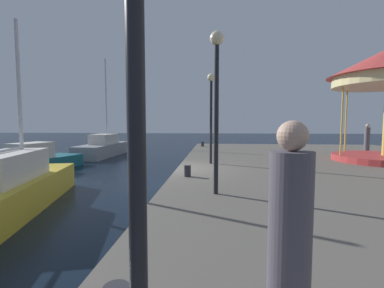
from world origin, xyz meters
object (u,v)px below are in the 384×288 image
at_px(bollard_north, 202,144).
at_px(person_near_carousel, 289,246).
at_px(lamp_post_far_end, 211,102).
at_px(lamp_post_mid_promenade, 217,84).
at_px(person_mid_promenade, 367,138).
at_px(motorboat_teal, 39,160).
at_px(sailboat_grey, 103,147).
at_px(bollard_center, 187,171).
at_px(sailboat_yellow, 6,190).

bearing_deg(bollard_north, person_near_carousel, -85.47).
distance_m(lamp_post_far_end, person_near_carousel, 10.44).
height_order(lamp_post_mid_promenade, bollard_north, lamp_post_mid_promenade).
relative_size(bollard_north, person_mid_promenade, 0.22).
relative_size(motorboat_teal, lamp_post_mid_promenade, 1.18).
bearing_deg(sailboat_grey, motorboat_teal, -97.45).
bearing_deg(lamp_post_mid_promenade, bollard_center, 113.65).
distance_m(sailboat_grey, lamp_post_far_end, 12.78).
bearing_deg(bollard_center, sailboat_yellow, -160.41).
relative_size(sailboat_yellow, motorboat_teal, 1.45).
relative_size(sailboat_yellow, bollard_center, 17.98).
bearing_deg(person_near_carousel, motorboat_teal, 130.90).
distance_m(lamp_post_mid_promenade, person_mid_promenade, 15.72).
bearing_deg(sailboat_yellow, person_near_carousel, -37.70).
distance_m(sailboat_yellow, bollard_north, 15.07).
xyz_separation_m(motorboat_teal, bollard_north, (8.98, 7.23, 0.42)).
height_order(lamp_post_mid_promenade, person_near_carousel, lamp_post_mid_promenade).
bearing_deg(lamp_post_mid_promenade, person_mid_promenade, 49.25).
height_order(bollard_center, bollard_north, same).
height_order(sailboat_grey, lamp_post_far_end, sailboat_grey).
xyz_separation_m(sailboat_yellow, motorboat_teal, (-3.72, 6.89, -0.10)).
bearing_deg(motorboat_teal, bollard_center, -29.20).
relative_size(bollard_north, person_near_carousel, 0.21).
distance_m(bollard_north, person_mid_promenade, 11.49).
height_order(lamp_post_mid_promenade, bollard_center, lamp_post_mid_promenade).
xyz_separation_m(motorboat_teal, person_mid_promenade, (20.14, 4.55, 1.07)).
bearing_deg(person_mid_promenade, bollard_center, -139.36).
distance_m(lamp_post_mid_promenade, bollard_north, 14.76).
distance_m(sailboat_yellow, person_near_carousel, 8.64).
bearing_deg(motorboat_teal, person_near_carousel, -49.10).
relative_size(motorboat_teal, person_mid_promenade, 2.72).
bearing_deg(person_mid_promenade, motorboat_teal, -167.26).
distance_m(lamp_post_mid_promenade, bollard_center, 3.63).
xyz_separation_m(motorboat_teal, lamp_post_far_end, (9.76, -1.90, 3.05)).
bearing_deg(sailboat_yellow, lamp_post_mid_promenade, -3.34).
bearing_deg(motorboat_teal, sailboat_yellow, -61.61).
relative_size(sailboat_grey, person_mid_promenade, 4.36).
distance_m(sailboat_yellow, sailboat_grey, 14.00).
bearing_deg(sailboat_grey, lamp_post_mid_promenade, -57.20).
bearing_deg(lamp_post_mid_promenade, motorboat_teal, 143.94).
relative_size(sailboat_yellow, bollard_north, 17.98).
xyz_separation_m(sailboat_yellow, lamp_post_mid_promenade, (6.24, -0.36, 3.00)).
bearing_deg(person_mid_promenade, sailboat_yellow, -145.11).
bearing_deg(person_mid_promenade, lamp_post_far_end, -148.11).
relative_size(lamp_post_far_end, person_near_carousel, 2.18).
relative_size(motorboat_teal, lamp_post_far_end, 1.20).
bearing_deg(bollard_north, sailboat_yellow, -110.42).
height_order(motorboat_teal, person_mid_promenade, person_mid_promenade).
xyz_separation_m(sailboat_grey, motorboat_teal, (-0.89, -6.82, -0.11)).
relative_size(lamp_post_mid_promenade, lamp_post_far_end, 1.02).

